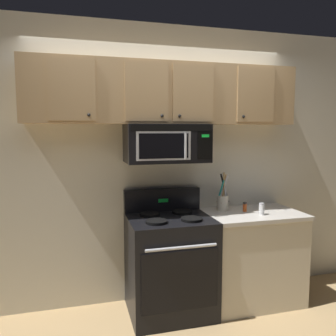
% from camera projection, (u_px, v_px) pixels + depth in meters
% --- Properties ---
extents(back_wall, '(5.20, 0.10, 2.70)m').
position_uv_depth(back_wall, '(160.00, 165.00, 3.43)').
color(back_wall, silver).
rests_on(back_wall, ground_plane).
extents(stove_range, '(0.76, 0.69, 1.12)m').
position_uv_depth(stove_range, '(170.00, 263.00, 3.18)').
color(stove_range, black).
rests_on(stove_range, ground_plane).
extents(over_range_microwave, '(0.76, 0.43, 0.35)m').
position_uv_depth(over_range_microwave, '(167.00, 143.00, 3.16)').
color(over_range_microwave, black).
extents(upper_cabinets, '(2.50, 0.36, 0.55)m').
position_uv_depth(upper_cabinets, '(166.00, 94.00, 3.14)').
color(upper_cabinets, tan).
extents(counter_segment, '(0.93, 0.65, 0.90)m').
position_uv_depth(counter_segment, '(251.00, 256.00, 3.40)').
color(counter_segment, beige).
rests_on(counter_segment, ground_plane).
extents(utensil_crock_cream, '(0.13, 0.11, 0.39)m').
position_uv_depth(utensil_crock_cream, '(223.00, 200.00, 3.40)').
color(utensil_crock_cream, beige).
rests_on(utensil_crock_cream, counter_segment).
extents(salt_shaker, '(0.05, 0.05, 0.11)m').
position_uv_depth(salt_shaker, '(262.00, 209.00, 3.23)').
color(salt_shaker, white).
rests_on(salt_shaker, counter_segment).
extents(spice_jar, '(0.04, 0.04, 0.09)m').
position_uv_depth(spice_jar, '(245.00, 207.00, 3.36)').
color(spice_jar, '#C64C19').
rests_on(spice_jar, counter_segment).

